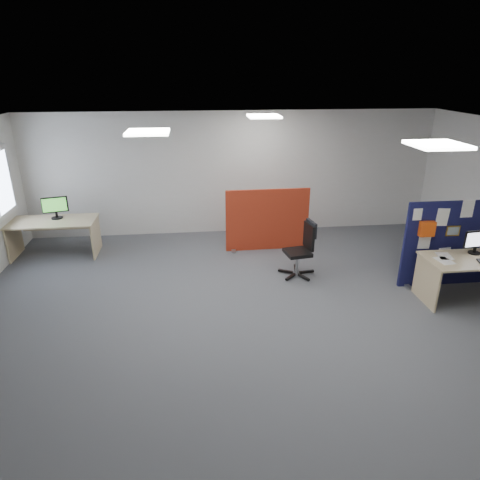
{
  "coord_description": "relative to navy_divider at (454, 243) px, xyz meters",
  "views": [
    {
      "loc": [
        -0.88,
        -5.81,
        3.5
      ],
      "look_at": [
        -0.19,
        0.4,
        1.0
      ],
      "focal_mm": 32.0,
      "sensor_mm": 36.0,
      "label": 1
    }
  ],
  "objects": [
    {
      "name": "office_chair",
      "position": [
        -2.44,
        0.63,
        -0.19
      ],
      "size": [
        0.66,
        0.66,
        1.0
      ],
      "rotation": [
        0.0,
        0.0,
        0.16
      ],
      "color": "black",
      "rests_on": "floor"
    },
    {
      "name": "monitor_second",
      "position": [
        -7.08,
        2.19,
        0.21
      ],
      "size": [
        0.48,
        0.22,
        0.44
      ],
      "rotation": [
        0.0,
        0.0,
        0.26
      ],
      "color": "black",
      "rests_on": "second_desk"
    },
    {
      "name": "navy_divider",
      "position": [
        0.0,
        0.0,
        0.0
      ],
      "size": [
        1.83,
        0.3,
        1.53
      ],
      "color": "#0E1235",
      "rests_on": "floor"
    },
    {
      "name": "ceiling_lights",
      "position": [
        -3.12,
        0.21,
        1.91
      ],
      "size": [
        4.1,
        4.1,
        0.04
      ],
      "color": "white",
      "rests_on": "ceiling"
    },
    {
      "name": "ceiling",
      "position": [
        -3.46,
        -0.45,
        1.94
      ],
      "size": [
        9.0,
        7.0,
        0.02
      ],
      "primitive_type": "cube",
      "color": "white",
      "rests_on": "wall_back"
    },
    {
      "name": "floor",
      "position": [
        -3.46,
        -0.45,
        -0.76
      ],
      "size": [
        9.0,
        9.0,
        0.0
      ],
      "primitive_type": "plane",
      "color": "#54575C",
      "rests_on": "ground"
    },
    {
      "name": "wall_front",
      "position": [
        -3.46,
        -3.95,
        0.59
      ],
      "size": [
        9.0,
        0.02,
        2.7
      ],
      "primitive_type": "cube",
      "color": "silver",
      "rests_on": "floor"
    },
    {
      "name": "desk_papers",
      "position": [
        -0.11,
        -0.61,
        -0.03
      ],
      "size": [
        1.34,
        0.71,
        0.0
      ],
      "color": "white",
      "rests_on": "main_desk"
    },
    {
      "name": "main_desk",
      "position": [
        0.12,
        -0.52,
        -0.2
      ],
      "size": [
        1.76,
        0.78,
        0.73
      ],
      "color": "tan",
      "rests_on": "floor"
    },
    {
      "name": "wall_back",
      "position": [
        -3.46,
        3.05,
        0.59
      ],
      "size": [
        9.0,
        0.02,
        2.7
      ],
      "primitive_type": "cube",
      "color": "silver",
      "rests_on": "floor"
    },
    {
      "name": "second_desk",
      "position": [
        -7.14,
        2.1,
        -0.21
      ],
      "size": [
        1.64,
        0.82,
        0.73
      ],
      "color": "tan",
      "rests_on": "floor"
    },
    {
      "name": "red_divider",
      "position": [
        -2.87,
        1.88,
        -0.13
      ],
      "size": [
        1.71,
        0.3,
        1.28
      ],
      "rotation": [
        0.0,
        0.0,
        0.02
      ],
      "color": "#A72915",
      "rests_on": "floor"
    },
    {
      "name": "monitor_main",
      "position": [
        0.13,
        -0.38,
        0.19
      ],
      "size": [
        0.44,
        0.18,
        0.39
      ],
      "rotation": [
        0.0,
        0.0,
        0.1
      ],
      "color": "black",
      "rests_on": "main_desk"
    }
  ]
}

